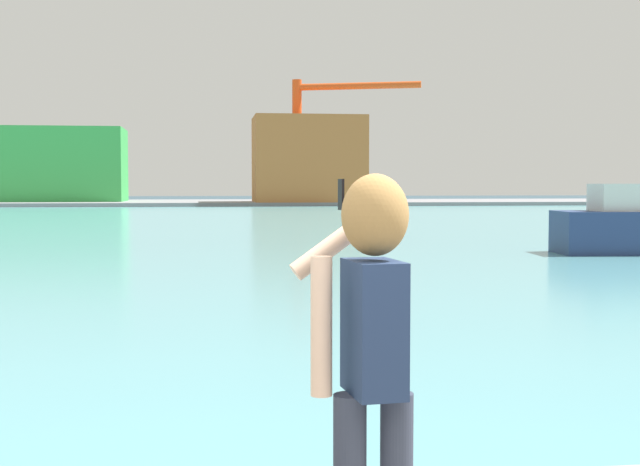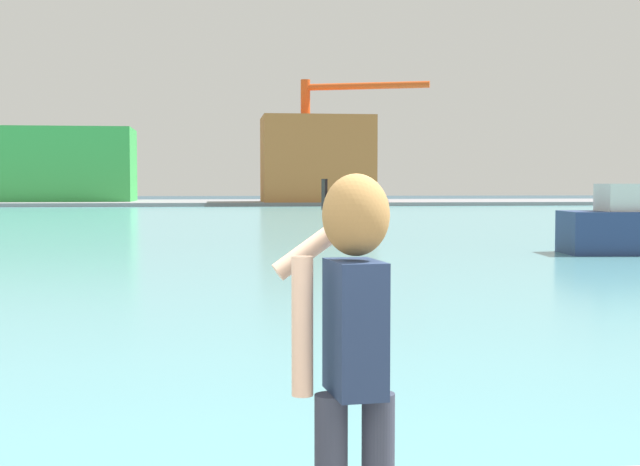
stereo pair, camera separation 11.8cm
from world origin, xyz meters
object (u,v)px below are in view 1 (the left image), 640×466
at_px(warehouse_right, 308,159).
at_px(port_crane, 317,123).
at_px(person_photographer, 371,336).
at_px(warehouse_left, 42,165).

relative_size(warehouse_right, port_crane, 0.87).
xyz_separation_m(person_photographer, warehouse_right, (9.78, 85.46, 3.19)).
xyz_separation_m(warehouse_left, warehouse_right, (27.55, -6.05, 0.49)).
height_order(warehouse_left, port_crane, port_crane).
bearing_deg(warehouse_left, person_photographer, -79.01).
distance_m(warehouse_right, port_crane, 4.37).
bearing_deg(warehouse_right, warehouse_left, 167.61).
relative_size(person_photographer, warehouse_right, 0.16).
bearing_deg(port_crane, person_photographer, -97.14).
distance_m(person_photographer, warehouse_left, 93.27).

